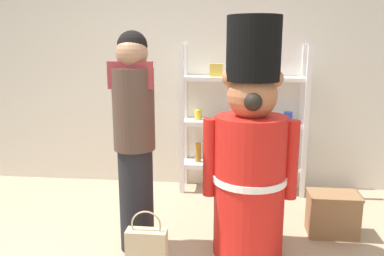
{
  "coord_description": "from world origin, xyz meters",
  "views": [
    {
      "loc": [
        0.47,
        -2.24,
        1.62
      ],
      "look_at": [
        0.16,
        0.62,
        1.0
      ],
      "focal_mm": 36.62,
      "sensor_mm": 36.0,
      "label": 1
    }
  ],
  "objects_px": {
    "merchandise_shelf": "(242,121)",
    "shopping_bag": "(147,250)",
    "teddy_bear_guard": "(250,155)",
    "person_shopper": "(134,137)",
    "display_crate": "(332,214)"
  },
  "relations": [
    {
      "from": "merchandise_shelf",
      "to": "shopping_bag",
      "type": "relative_size",
      "value": 3.37
    },
    {
      "from": "teddy_bear_guard",
      "to": "person_shopper",
      "type": "height_order",
      "value": "teddy_bear_guard"
    },
    {
      "from": "person_shopper",
      "to": "display_crate",
      "type": "bearing_deg",
      "value": 13.52
    },
    {
      "from": "person_shopper",
      "to": "shopping_bag",
      "type": "height_order",
      "value": "person_shopper"
    },
    {
      "from": "person_shopper",
      "to": "shopping_bag",
      "type": "distance_m",
      "value": 0.84
    },
    {
      "from": "merchandise_shelf",
      "to": "teddy_bear_guard",
      "type": "xyz_separation_m",
      "value": [
        0.03,
        -1.34,
        0.0
      ]
    },
    {
      "from": "person_shopper",
      "to": "shopping_bag",
      "type": "bearing_deg",
      "value": -66.15
    },
    {
      "from": "teddy_bear_guard",
      "to": "person_shopper",
      "type": "relative_size",
      "value": 1.06
    },
    {
      "from": "shopping_bag",
      "to": "teddy_bear_guard",
      "type": "bearing_deg",
      "value": 27.46
    },
    {
      "from": "merchandise_shelf",
      "to": "display_crate",
      "type": "relative_size",
      "value": 3.8
    },
    {
      "from": "person_shopper",
      "to": "display_crate",
      "type": "xyz_separation_m",
      "value": [
        1.62,
        0.39,
        -0.74
      ]
    },
    {
      "from": "teddy_bear_guard",
      "to": "shopping_bag",
      "type": "height_order",
      "value": "teddy_bear_guard"
    },
    {
      "from": "person_shopper",
      "to": "teddy_bear_guard",
      "type": "bearing_deg",
      "value": 1.89
    },
    {
      "from": "merchandise_shelf",
      "to": "shopping_bag",
      "type": "bearing_deg",
      "value": -112.05
    },
    {
      "from": "display_crate",
      "to": "merchandise_shelf",
      "type": "bearing_deg",
      "value": 127.95
    }
  ]
}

